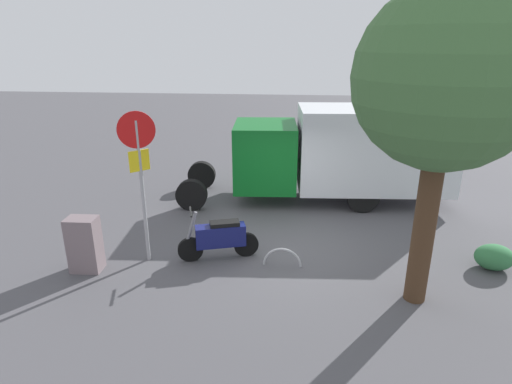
% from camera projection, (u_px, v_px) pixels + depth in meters
% --- Properties ---
extents(ground_plane, '(60.00, 60.00, 0.00)m').
position_uv_depth(ground_plane, '(289.00, 248.00, 9.98)').
color(ground_plane, '#4E4D52').
extents(box_truck_near, '(8.08, 2.70, 2.82)m').
position_uv_depth(box_truck_near, '(340.00, 150.00, 12.46)').
color(box_truck_near, black).
rests_on(box_truck_near, ground).
extents(motorcycle, '(1.76, 0.76, 1.20)m').
position_uv_depth(motorcycle, '(220.00, 237.00, 9.33)').
color(motorcycle, black).
rests_on(motorcycle, ground).
extents(stop_sign, '(0.71, 0.33, 3.32)m').
position_uv_depth(stop_sign, '(140.00, 164.00, 8.69)').
color(stop_sign, '#9E9EA3').
rests_on(stop_sign, ground).
extents(street_tree, '(3.01, 3.01, 5.58)m').
position_uv_depth(street_tree, '(446.00, 80.00, 6.65)').
color(street_tree, '#47301E').
rests_on(street_tree, ground).
extents(utility_cabinet, '(0.64, 0.46, 1.20)m').
position_uv_depth(utility_cabinet, '(85.00, 244.00, 8.82)').
color(utility_cabinet, slate).
rests_on(utility_cabinet, ground).
extents(bike_rack_hoop, '(0.85, 0.09, 0.85)m').
position_uv_depth(bike_rack_hoop, '(282.00, 265.00, 9.19)').
color(bike_rack_hoop, '#B7B7BC').
rests_on(bike_rack_hoop, ground).
extents(shrub_near_sign, '(0.80, 0.66, 0.55)m').
position_uv_depth(shrub_near_sign, '(494.00, 257.00, 8.98)').
color(shrub_near_sign, '#337543').
rests_on(shrub_near_sign, ground).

